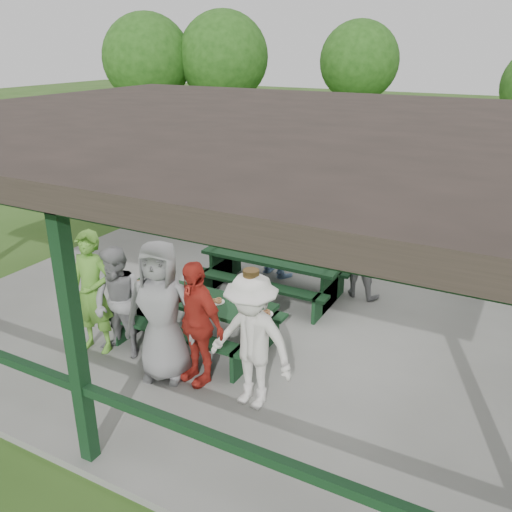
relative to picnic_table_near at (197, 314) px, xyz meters
The scene contains 19 objects.
ground 1.37m from the picnic_table_near, 74.51° to the left, with size 90.00×90.00×0.00m, color #2C5019.
concrete_slab 1.35m from the picnic_table_near, 74.51° to the left, with size 10.00×8.00×0.10m, color slate.
pavilion_structure 2.88m from the picnic_table_near, 74.51° to the left, with size 10.60×8.60×3.24m.
picnic_table_near is the anchor object (origin of this frame).
picnic_table_far 2.02m from the picnic_table_near, 82.56° to the left, with size 2.51×1.39×0.75m.
table_setting 0.33m from the picnic_table_near, ahead, with size 2.39×0.45×0.10m.
contestant_green 1.53m from the picnic_table_near, 144.01° to the right, with size 0.67×0.44×1.83m, color #599630.
contestant_grey_left 1.16m from the picnic_table_near, 132.80° to the right, with size 0.80×0.62×1.65m, color gray.
contestant_grey_mid 1.08m from the picnic_table_near, 83.59° to the right, with size 0.95×0.62×1.94m, color gray.
contestant_red 1.05m from the picnic_table_near, 56.03° to the right, with size 1.00×0.42×1.71m, color #AE281E.
contestant_white_fedora 1.76m from the picnic_table_near, 32.98° to the right, with size 1.19×0.75×1.82m.
spectator_lblue 2.89m from the picnic_table_near, 91.56° to the left, with size 1.52×0.48×1.63m, color #90B5DF.
spectator_blue 3.69m from the picnic_table_near, 105.51° to the left, with size 0.69×0.45×1.88m, color #456CB3.
spectator_grey 3.21m from the picnic_table_near, 59.02° to the left, with size 0.76×0.59×1.56m, color gray.
pickup_truck 9.71m from the picnic_table_near, 73.21° to the left, with size 2.66×5.76×1.60m, color silver.
farm_trailer 9.05m from the picnic_table_near, 103.91° to the left, with size 3.97×1.96×1.38m.
tree_far_left 15.95m from the picnic_table_near, 119.71° to the left, with size 3.55×3.55×5.54m.
tree_left 18.29m from the picnic_table_near, 101.24° to the left, with size 3.36×3.36×5.24m.
tree_edge_left 16.28m from the picnic_table_near, 130.61° to the left, with size 3.49×3.49×5.45m.
Camera 1 is at (3.83, -7.10, 4.35)m, focal length 38.00 mm.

